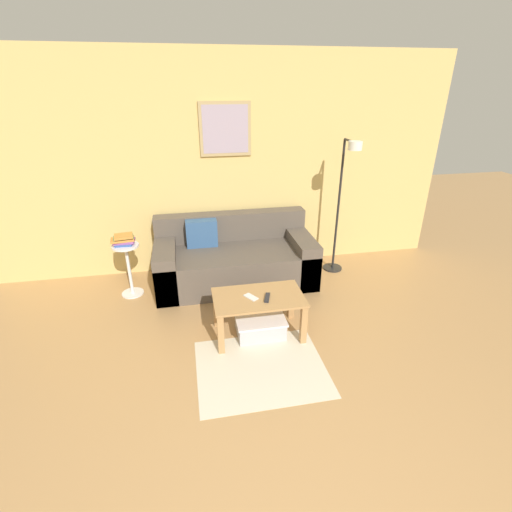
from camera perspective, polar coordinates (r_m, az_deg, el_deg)
name	(u,v)px	position (r m, az deg, el deg)	size (l,w,h in m)	color
wall_back	(223,167)	(4.54, -5.16, 13.49)	(5.60, 0.09, 2.55)	#D6B76B
area_rug	(261,368)	(3.27, 0.77, -16.80)	(1.08, 0.89, 0.01)	beige
couch	(234,259)	(4.43, -3.35, -0.50)	(1.83, 0.88, 0.76)	brown
coffee_table	(258,305)	(3.46, 0.38, -7.49)	(0.83, 0.49, 0.41)	#AD7F4C
storage_bin	(260,325)	(3.59, 0.64, -10.61)	(0.47, 0.36, 0.18)	#B2B2B7
floor_lamp	(344,198)	(4.45, 13.33, 8.66)	(0.24, 0.47, 1.63)	black
side_table	(128,266)	(4.32, -19.03, -1.43)	(0.29, 0.29, 0.60)	white
book_stack	(123,240)	(4.22, -19.72, 2.37)	(0.25, 0.18, 0.11)	#335199
remote_control	(267,298)	(3.38, 1.74, -6.41)	(0.04, 0.15, 0.02)	#232328
cell_phone	(251,297)	(3.40, -0.78, -6.33)	(0.07, 0.14, 0.01)	silver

